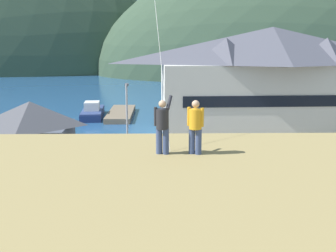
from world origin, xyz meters
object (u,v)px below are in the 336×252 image
object	(u,v)px
parked_car_back_row_left	(125,166)
storage_shed_near_lot	(32,137)
parked_car_front_row_end	(212,195)
person_kite_flyer	(162,125)
person_companion	(195,125)
moored_boat_wharfside	(93,112)
harbor_lodge	(271,79)
parked_car_corner_spot	(231,168)
wharf_dock	(121,114)
parking_light_pole	(127,117)

from	to	relation	value
parked_car_back_row_left	storage_shed_near_lot	bearing A→B (deg)	168.38
parked_car_front_row_end	person_kite_flyer	xyz separation A→B (m)	(-2.91, -9.63, 6.16)
person_companion	parked_car_back_row_left	bearing A→B (deg)	103.55
moored_boat_wharfside	person_kite_flyer	bearing A→B (deg)	-77.34
harbor_lodge	storage_shed_near_lot	xyz separation A→B (m)	(-21.29, -13.32, -3.13)
person_companion	person_kite_flyer	bearing A→B (deg)	177.83
parked_car_corner_spot	person_kite_flyer	bearing A→B (deg)	-108.52
wharf_dock	parked_car_front_row_end	world-z (taller)	parked_car_front_row_end
person_companion	storage_shed_near_lot	bearing A→B (deg)	122.41
parking_light_pole	person_kite_flyer	xyz separation A→B (m)	(2.75, -19.46, 3.37)
person_kite_flyer	parked_car_corner_spot	bearing A→B (deg)	71.48
moored_boat_wharfside	person_companion	xyz separation A→B (m)	(10.10, -40.38, 6.48)
moored_boat_wharfside	parked_car_back_row_left	xyz separation A→B (m)	(6.40, -25.02, 0.34)
storage_shed_near_lot	person_kite_flyer	distance (m)	19.80
parked_car_front_row_end	person_kite_flyer	bearing A→B (deg)	-106.83
wharf_dock	parking_light_pole	world-z (taller)	parking_light_pole
harbor_lodge	parked_car_corner_spot	size ratio (longest dim) A/B	5.81
parked_car_corner_spot	moored_boat_wharfside	bearing A→B (deg)	118.46
moored_boat_wharfside	parked_car_back_row_left	bearing A→B (deg)	-75.65
harbor_lodge	person_kite_flyer	bearing A→B (deg)	-111.22
parked_car_front_row_end	wharf_dock	bearing A→B (deg)	104.81
storage_shed_near_lot	harbor_lodge	bearing A→B (deg)	32.03
storage_shed_near_lot	parked_car_front_row_end	xyz separation A→B (m)	(12.53, -7.12, -1.82)
parked_car_corner_spot	parked_car_back_row_left	distance (m)	7.59
wharf_dock	parked_car_corner_spot	xyz separation A→B (m)	(10.26, -26.36, 0.71)
moored_boat_wharfside	parked_car_front_row_end	bearing A→B (deg)	-68.70
parking_light_pole	wharf_dock	bearing A→B (deg)	96.94
storage_shed_near_lot	moored_boat_wharfside	distance (m)	23.70
parked_car_front_row_end	person_kite_flyer	world-z (taller)	person_kite_flyer
wharf_dock	parked_car_corner_spot	size ratio (longest dim) A/B	2.66
storage_shed_near_lot	parked_car_front_row_end	world-z (taller)	storage_shed_near_lot
harbor_lodge	parking_light_pole	distance (m)	18.04
person_kite_flyer	person_companion	xyz separation A→B (m)	(1.04, -0.04, -0.02)
moored_boat_wharfside	parked_car_back_row_left	size ratio (longest dim) A/B	1.99
moored_boat_wharfside	parked_car_corner_spot	distance (m)	29.28
moored_boat_wharfside	harbor_lodge	bearing A→B (deg)	-26.35
storage_shed_near_lot	parked_car_corner_spot	xyz separation A→B (m)	(14.51, -2.15, -1.82)
harbor_lodge	person_companion	bearing A→B (deg)	-109.45
parking_light_pole	parked_car_front_row_end	bearing A→B (deg)	-60.03
parked_car_front_row_end	parking_light_pole	xyz separation A→B (m)	(-5.67, 9.83, 2.79)
harbor_lodge	parked_car_front_row_end	distance (m)	22.78
parked_car_corner_spot	person_companion	distance (m)	16.34
storage_shed_near_lot	parked_car_corner_spot	size ratio (longest dim) A/B	1.45
wharf_dock	person_kite_flyer	size ratio (longest dim) A/B	6.09
moored_boat_wharfside	parking_light_pole	xyz separation A→B (m)	(6.31, -20.88, 3.13)
harbor_lodge	storage_shed_near_lot	distance (m)	25.31
moored_boat_wharfside	parked_car_back_row_left	world-z (taller)	moored_boat_wharfside
wharf_dock	person_companion	distance (m)	42.06
moored_boat_wharfside	wharf_dock	bearing A→B (deg)	9.50
person_kite_flyer	storage_shed_near_lot	bearing A→B (deg)	119.85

